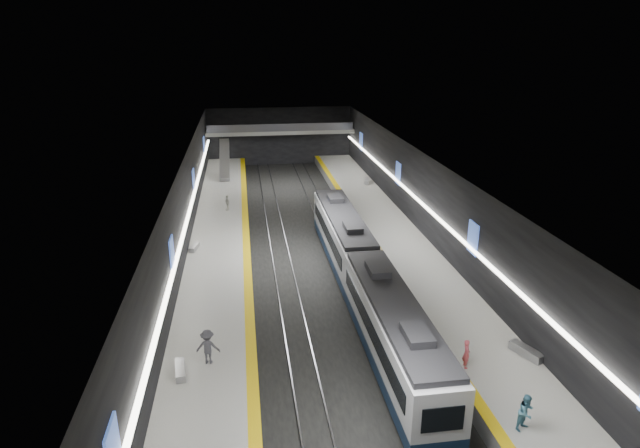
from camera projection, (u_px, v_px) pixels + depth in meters
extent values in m
plane|color=black|center=(312.00, 261.00, 43.74)|extent=(70.00, 70.00, 0.00)
cube|color=beige|center=(312.00, 165.00, 41.06)|extent=(20.00, 70.00, 0.04)
cube|color=black|center=(183.00, 221.00, 41.04)|extent=(0.04, 70.00, 8.00)
cube|color=black|center=(433.00, 209.00, 43.77)|extent=(0.04, 70.00, 8.00)
cube|color=black|center=(279.00, 136.00, 75.03)|extent=(20.00, 0.04, 8.00)
cube|color=slate|center=(219.00, 261.00, 42.55)|extent=(5.00, 70.00, 1.00)
cube|color=#9B9B96|center=(219.00, 255.00, 42.38)|extent=(5.00, 70.00, 0.02)
cube|color=yellow|center=(247.00, 253.00, 42.68)|extent=(0.60, 70.00, 0.02)
cube|color=slate|center=(401.00, 250.00, 44.60)|extent=(5.00, 70.00, 1.00)
cube|color=#9B9B96|center=(402.00, 244.00, 44.43)|extent=(5.00, 70.00, 0.02)
cube|color=yellow|center=(376.00, 246.00, 44.13)|extent=(0.60, 70.00, 0.02)
cube|color=gray|center=(273.00, 262.00, 43.28)|extent=(0.08, 70.00, 0.12)
cube|color=gray|center=(291.00, 261.00, 43.48)|extent=(0.08, 70.00, 0.12)
cube|color=gray|center=(334.00, 259.00, 43.97)|extent=(0.08, 70.00, 0.12)
cube|color=gray|center=(351.00, 258.00, 44.16)|extent=(0.08, 70.00, 0.12)
cube|color=#10223B|center=(392.00, 352.00, 29.82)|extent=(2.65, 15.00, 0.80)
cube|color=silver|center=(394.00, 326.00, 29.27)|extent=(2.65, 15.00, 2.50)
cube|color=black|center=(395.00, 304.00, 28.80)|extent=(2.44, 14.25, 0.30)
cube|color=black|center=(394.00, 326.00, 29.25)|extent=(2.69, 13.20, 1.00)
cube|color=black|center=(443.00, 419.00, 22.27)|extent=(1.85, 0.05, 1.20)
cube|color=#10223B|center=(343.00, 251.00, 43.80)|extent=(2.65, 15.00, 0.80)
cube|color=silver|center=(343.00, 232.00, 43.25)|extent=(2.65, 15.00, 2.50)
cube|color=black|center=(343.00, 216.00, 42.78)|extent=(2.44, 14.25, 0.30)
cube|color=black|center=(343.00, 231.00, 43.23)|extent=(2.69, 13.20, 1.00)
cube|color=black|center=(363.00, 271.00, 36.26)|extent=(1.85, 0.05, 1.20)
cube|color=#4468CC|center=(172.00, 255.00, 33.42)|extent=(0.10, 1.50, 2.20)
cube|color=#4468CC|center=(194.00, 181.00, 50.20)|extent=(0.10, 1.50, 2.20)
cube|color=#4468CC|center=(204.00, 146.00, 66.05)|extent=(0.10, 1.50, 2.20)
cube|color=#4468CC|center=(473.00, 238.00, 36.14)|extent=(0.10, 1.50, 2.20)
cube|color=#4468CC|center=(398.00, 173.00, 52.91)|extent=(0.10, 1.50, 2.20)
cube|color=#4468CC|center=(361.00, 141.00, 68.76)|extent=(0.10, 1.50, 2.20)
cube|color=white|center=(186.00, 223.00, 41.13)|extent=(0.25, 68.60, 0.12)
cube|color=white|center=(431.00, 211.00, 43.81)|extent=(0.25, 68.60, 0.12)
cube|color=gray|center=(280.00, 131.00, 72.83)|extent=(20.00, 3.00, 0.50)
cube|color=#47474C|center=(281.00, 128.00, 71.23)|extent=(19.60, 0.08, 1.00)
cube|color=#99999E|center=(225.00, 160.00, 65.98)|extent=(1.20, 7.50, 3.92)
cube|color=#99999E|center=(180.00, 371.00, 27.43)|extent=(0.70, 1.77, 0.42)
cube|color=#99999E|center=(194.00, 247.00, 43.33)|extent=(0.77, 1.67, 0.40)
cube|color=#99999E|center=(526.00, 352.00, 28.99)|extent=(1.27, 2.08, 0.49)
cube|color=#99999E|center=(367.00, 181.00, 62.82)|extent=(0.95, 1.88, 0.44)
imported|color=#CA4B59|center=(466.00, 354.00, 27.81)|extent=(0.46, 0.63, 1.61)
imported|color=teal|center=(526.00, 413.00, 23.39)|extent=(1.06, 0.99, 1.75)
imported|color=beige|center=(227.00, 203.00, 52.85)|extent=(0.70, 0.98, 1.54)
imported|color=#43424A|center=(208.00, 347.00, 28.11)|extent=(1.35, 0.90, 1.94)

